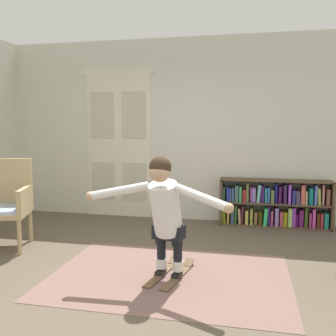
# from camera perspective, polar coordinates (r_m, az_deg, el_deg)

# --- Properties ---
(ground_plane) EXTENTS (7.20, 7.20, 0.00)m
(ground_plane) POSITION_cam_1_polar(r_m,az_deg,el_deg) (3.87, -4.11, -16.76)
(ground_plane) COLOR brown
(back_wall) EXTENTS (6.00, 0.10, 2.90)m
(back_wall) POSITION_cam_1_polar(r_m,az_deg,el_deg) (6.09, 2.71, 5.76)
(back_wall) COLOR beige
(back_wall) RESTS_ON ground
(double_door) EXTENTS (1.22, 0.05, 2.45)m
(double_door) POSITION_cam_1_polar(r_m,az_deg,el_deg) (6.33, -7.50, 3.75)
(double_door) COLOR beige
(double_door) RESTS_ON ground
(rug) EXTENTS (2.40, 1.70, 0.01)m
(rug) POSITION_cam_1_polar(r_m,az_deg,el_deg) (3.97, 0.22, -16.03)
(rug) COLOR #785951
(rug) RESTS_ON ground
(bookshelf) EXTENTS (1.65, 0.30, 0.71)m
(bookshelf) POSITION_cam_1_polar(r_m,az_deg,el_deg) (5.93, 15.98, -5.37)
(bookshelf) COLOR brown
(bookshelf) RESTS_ON ground
(wicker_chair) EXTENTS (0.76, 0.76, 1.10)m
(wicker_chair) POSITION_cam_1_polar(r_m,az_deg,el_deg) (5.15, -23.58, -4.61)
(wicker_chair) COLOR tan
(wicker_chair) RESTS_ON ground
(skis_pair) EXTENTS (0.40, 0.79, 0.07)m
(skis_pair) POSITION_cam_1_polar(r_m,az_deg,el_deg) (3.99, 0.38, -15.62)
(skis_pair) COLOR brown
(skis_pair) RESTS_ON rug
(person_skier) EXTENTS (1.46, 0.68, 1.17)m
(person_skier) POSITION_cam_1_polar(r_m,az_deg,el_deg) (3.65, -0.51, -5.96)
(person_skier) COLOR white
(person_skier) RESTS_ON skis_pair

